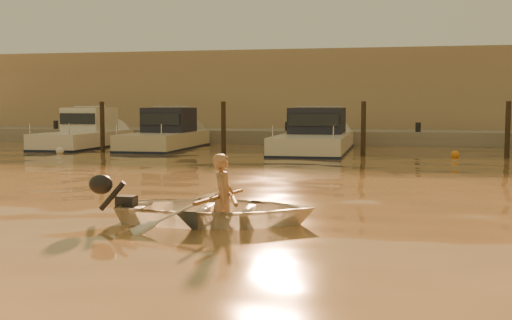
% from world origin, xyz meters
% --- Properties ---
extents(ground_plane, '(160.00, 160.00, 0.00)m').
position_xyz_m(ground_plane, '(0.00, 0.00, 0.00)').
color(ground_plane, olive).
rests_on(ground_plane, ground).
extents(dinghy, '(3.28, 2.46, 0.64)m').
position_xyz_m(dinghy, '(-1.89, -0.31, 0.20)').
color(dinghy, white).
rests_on(dinghy, ground_plane).
extents(person, '(0.37, 0.54, 1.40)m').
position_xyz_m(person, '(-1.79, -0.30, 0.40)').
color(person, '#A47852').
rests_on(person, dinghy).
extents(outboard_motor, '(0.93, 0.47, 0.70)m').
position_xyz_m(outboard_motor, '(-3.38, -0.43, 0.28)').
color(outboard_motor, black).
rests_on(outboard_motor, dinghy).
extents(oar_port, '(0.66, 2.03, 0.13)m').
position_xyz_m(oar_port, '(-1.64, -0.29, 0.42)').
color(oar_port, brown).
rests_on(oar_port, dinghy).
extents(oar_starboard, '(0.26, 2.10, 0.13)m').
position_xyz_m(oar_starboard, '(-1.84, -0.30, 0.42)').
color(oar_starboard, brown).
rests_on(oar_starboard, dinghy).
extents(moored_boat_0, '(2.13, 6.83, 1.75)m').
position_xyz_m(moored_boat_0, '(-12.43, 16.00, 0.62)').
color(moored_boat_0, silver).
rests_on(moored_boat_0, ground_plane).
extents(moored_boat_1, '(2.27, 6.75, 1.75)m').
position_xyz_m(moored_boat_1, '(-8.68, 16.00, 0.62)').
color(moored_boat_1, beige).
rests_on(moored_boat_1, ground_plane).
extents(moored_boat_2, '(2.66, 8.79, 1.75)m').
position_xyz_m(moored_boat_2, '(-2.22, 16.00, 0.62)').
color(moored_boat_2, silver).
rests_on(moored_boat_2, ground_plane).
extents(piling_0, '(0.18, 0.18, 2.20)m').
position_xyz_m(piling_0, '(-10.50, 13.80, 0.90)').
color(piling_0, '#2D2319').
rests_on(piling_0, ground_plane).
extents(piling_1, '(0.18, 0.18, 2.20)m').
position_xyz_m(piling_1, '(-5.50, 13.80, 0.90)').
color(piling_1, '#2D2319').
rests_on(piling_1, ground_plane).
extents(piling_2, '(0.18, 0.18, 2.20)m').
position_xyz_m(piling_2, '(-0.20, 13.80, 0.90)').
color(piling_2, '#2D2319').
rests_on(piling_2, ground_plane).
extents(piling_3, '(0.18, 0.18, 2.20)m').
position_xyz_m(piling_3, '(4.80, 13.80, 0.90)').
color(piling_3, '#2D2319').
rests_on(piling_3, ground_plane).
extents(fender_a, '(0.30, 0.30, 0.30)m').
position_xyz_m(fender_a, '(-11.72, 12.60, 0.10)').
color(fender_a, white).
rests_on(fender_a, ground_plane).
extents(fender_b, '(0.30, 0.30, 0.30)m').
position_xyz_m(fender_b, '(-7.90, 13.96, 0.10)').
color(fender_b, red).
rests_on(fender_b, ground_plane).
extents(fender_c, '(0.30, 0.30, 0.30)m').
position_xyz_m(fender_c, '(-2.25, 12.87, 0.10)').
color(fender_c, silver).
rests_on(fender_c, ground_plane).
extents(fender_d, '(0.30, 0.30, 0.30)m').
position_xyz_m(fender_d, '(3.05, 13.78, 0.10)').
color(fender_d, orange).
rests_on(fender_d, ground_plane).
extents(quay, '(52.00, 4.00, 1.00)m').
position_xyz_m(quay, '(0.00, 21.50, 0.15)').
color(quay, gray).
rests_on(quay, ground_plane).
extents(waterfront_building, '(46.00, 7.00, 4.80)m').
position_xyz_m(waterfront_building, '(0.00, 27.00, 2.40)').
color(waterfront_building, '#9E8466').
rests_on(waterfront_building, quay).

